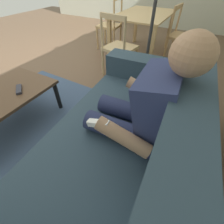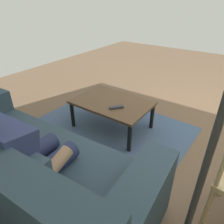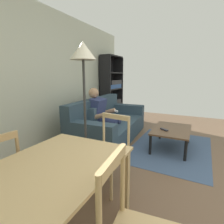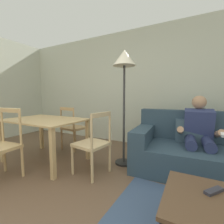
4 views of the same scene
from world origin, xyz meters
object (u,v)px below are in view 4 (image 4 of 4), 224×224
dining_table (45,125)px  dining_chair_facing_couch (93,144)px  couch (212,153)px  floor_lamp (124,69)px  tv_remote (214,191)px  dining_chair_by_doorway (0,146)px  person_lounging (199,133)px  dining_chair_near_wall (73,128)px

dining_table → dining_chair_facing_couch: 1.01m
couch → floor_lamp: (-1.26, -0.27, 1.24)m
couch → tv_remote: bearing=-94.9°
dining_chair_facing_couch → floor_lamp: floor_lamp is taller
tv_remote → dining_chair_by_doorway: bearing=44.4°
person_lounging → dining_chair_near_wall: 2.33m
tv_remote → floor_lamp: bearing=-1.4°
person_lounging → dining_chair_facing_couch: (-1.33, -0.82, -0.13)m
dining_chair_near_wall → dining_chair_facing_couch: (0.99, -0.71, -0.01)m
dining_chair_facing_couch → person_lounging: bearing=31.7°
dining_table → dining_chair_facing_couch: size_ratio=1.47×
dining_table → dining_chair_by_doorway: (-0.00, -0.70, -0.17)m
couch → dining_chair_near_wall: bearing=-178.2°
dining_chair_by_doorway → dining_chair_facing_couch: bearing=35.1°
dining_table → floor_lamp: size_ratio=0.72×
dining_table → dining_chair_by_doorway: size_ratio=1.39×
dining_table → floor_lamp: (1.25, 0.51, 0.93)m
person_lounging → dining_table: person_lounging is taller
dining_table → dining_chair_near_wall: size_ratio=1.48×
dining_chair_near_wall → floor_lamp: floor_lamp is taller
dining_chair_facing_couch → dining_chair_by_doorway: size_ratio=0.95×
person_lounging → couch: bearing=-10.9°
dining_chair_by_doorway → person_lounging: bearing=33.2°
floor_lamp → tv_remote: bearing=-39.5°
couch → floor_lamp: 1.78m
couch → person_lounging: (-0.18, 0.03, 0.26)m
dining_chair_facing_couch → dining_table: bearing=179.8°
dining_chair_near_wall → dining_table: bearing=-89.8°
tv_remote → floor_lamp: size_ratio=0.09×
tv_remote → dining_chair_near_wall: 2.66m
floor_lamp → dining_chair_facing_couch: bearing=-116.5°
tv_remote → dining_chair_near_wall: dining_chair_near_wall is taller
dining_table → dining_chair_by_doorway: dining_chair_by_doorway is taller
dining_chair_near_wall → dining_chair_by_doorway: dining_chair_by_doorway is taller
couch → person_lounging: bearing=169.1°
tv_remote → dining_chair_facing_couch: dining_chair_facing_couch is taller
floor_lamp → couch: bearing=12.3°
couch → floor_lamp: size_ratio=1.22×
dining_chair_facing_couch → dining_chair_by_doorway: bearing=-144.9°
dining_chair_by_doorway → floor_lamp: bearing=44.1°
couch → dining_chair_near_wall: 2.51m
dining_table → floor_lamp: floor_lamp is taller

